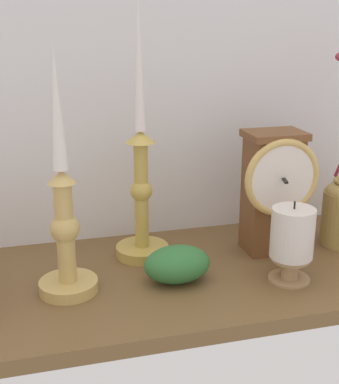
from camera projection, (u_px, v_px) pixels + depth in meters
ground_plane at (164, 279)px, 89.18cm from camera, size 100.00×36.00×2.40cm
back_wall at (138, 62)px, 95.54cm from camera, size 120.00×2.00×65.00cm
mantel_clock at (273, 189)px, 93.59cm from camera, size 13.46×10.04×21.71cm
candlestick_tall_left at (141, 188)px, 91.47cm from camera, size 9.24×9.24×43.80cm
candlestick_tall_center at (65, 224)px, 79.55cm from camera, size 9.02×9.02×37.07cm
pillar_candle_front at (292, 240)px, 84.41cm from camera, size 6.81×6.81×13.32cm
ivy_sprig at (177, 264)px, 85.25cm from camera, size 10.64×7.45×5.89cm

